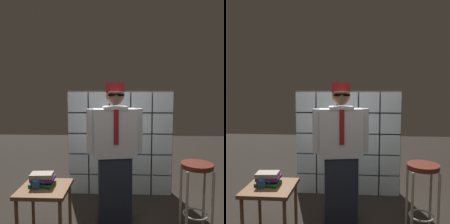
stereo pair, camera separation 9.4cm
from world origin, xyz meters
The scene contains 6 objects.
glass_block_wall centered at (0.00, 1.33, 0.79)m, with size 1.61×0.10×1.61m.
standing_person centered at (-0.05, 0.52, 0.88)m, with size 0.68×0.33×1.69m.
bar_stool centered at (0.84, 0.27, 0.61)m, with size 0.34×0.34×0.82m.
side_table centered at (-0.80, 0.16, 0.49)m, with size 0.52×0.52×0.57m.
book_stack centered at (-0.84, 0.20, 0.64)m, with size 0.27×0.20×0.14m.
coffee_mug centered at (-0.87, 0.11, 0.62)m, with size 0.13×0.08×0.09m.
Camera 2 is at (0.12, -2.29, 1.62)m, focal length 38.41 mm.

